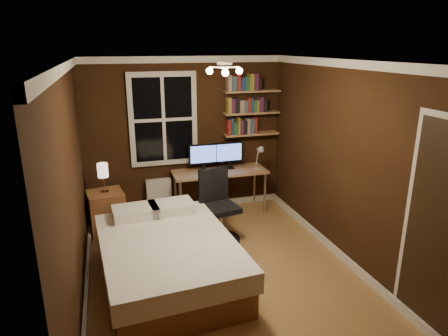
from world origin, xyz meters
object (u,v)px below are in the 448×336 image
object	(u,v)px
monitor_left	(203,158)
office_chair	(218,214)
desk_lamp	(259,157)
bed	(168,259)
monitor_right	(229,156)
nightstand	(107,212)
desk	(220,174)
bedside_lamp	(103,178)
radiator	(159,197)

from	to	relation	value
monitor_left	office_chair	world-z (taller)	monitor_left
desk_lamp	monitor_left	bearing A→B (deg)	164.28
bed	monitor_right	size ratio (longest dim) A/B	4.53
nightstand	monitor_left	distance (m)	1.70
desk	monitor_left	xyz separation A→B (m)	(-0.25, 0.08, 0.28)
bed	office_chair	distance (m)	1.19
desk	office_chair	world-z (taller)	office_chair
bed	desk_lamp	bearing A→B (deg)	38.52
bedside_lamp	office_chair	distance (m)	1.73
nightstand	bedside_lamp	xyz separation A→B (m)	(0.00, 0.00, 0.53)
bedside_lamp	desk	bearing A→B (deg)	6.94
nightstand	monitor_left	xyz separation A→B (m)	(1.55, 0.29, 0.63)
bed	bedside_lamp	xyz separation A→B (m)	(-0.66, 1.57, 0.54)
monitor_left	desk_lamp	bearing A→B (deg)	-15.72
monitor_right	desk_lamp	world-z (taller)	same
office_chair	monitor_right	bearing A→B (deg)	54.48
monitor_right	desk_lamp	distance (m)	0.49
desk_lamp	desk	bearing A→B (deg)	164.72
monitor_right	radiator	bearing A→B (deg)	174.10
bedside_lamp	desk_lamp	world-z (taller)	desk_lamp
nightstand	monitor_right	xyz separation A→B (m)	(1.97, 0.29, 0.63)
bedside_lamp	desk_lamp	bearing A→B (deg)	1.25
nightstand	desk	size ratio (longest dim) A/B	0.41
bed	radiator	bearing A→B (deg)	80.82
radiator	monitor_left	xyz separation A→B (m)	(0.72, -0.12, 0.64)
radiator	monitor_right	size ratio (longest dim) A/B	1.27
nightstand	monitor_right	bearing A→B (deg)	-0.05
bed	nightstand	world-z (taller)	bed
desk_lamp	radiator	bearing A→B (deg)	167.14
monitor_left	monitor_right	xyz separation A→B (m)	(0.43, 0.00, 0.00)
desk	monitor_left	bearing A→B (deg)	163.23
monitor_right	bed	bearing A→B (deg)	-125.28
nightstand	office_chair	xyz separation A→B (m)	(1.50, -0.74, 0.08)
nightstand	radiator	size ratio (longest dim) A/B	1.04
desk	desk_lamp	distance (m)	0.69
radiator	desk_lamp	xyz separation A→B (m)	(1.58, -0.36, 0.64)
nightstand	desk	xyz separation A→B (m)	(1.80, 0.22, 0.35)
bed	desk	bearing A→B (deg)	53.16
bedside_lamp	office_chair	size ratio (longest dim) A/B	0.42
desk	desk_lamp	xyz separation A→B (m)	(0.61, -0.17, 0.28)
nightstand	desk	world-z (taller)	desk
desk	office_chair	bearing A→B (deg)	-107.12
nightstand	desk_lamp	world-z (taller)	desk_lamp
radiator	desk_lamp	world-z (taller)	desk_lamp
desk_lamp	bed	bearing A→B (deg)	-137.18
bed	office_chair	size ratio (longest dim) A/B	2.07
bed	monitor_left	xyz separation A→B (m)	(0.89, 1.86, 0.65)
radiator	desk_lamp	size ratio (longest dim) A/B	1.35
bed	radiator	size ratio (longest dim) A/B	3.55
radiator	desk_lamp	bearing A→B (deg)	-12.86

